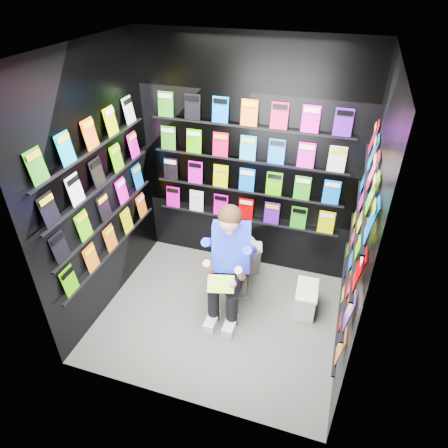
% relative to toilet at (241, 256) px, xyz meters
% --- Properties ---
extents(floor, '(2.40, 2.40, 0.00)m').
position_rel_toilet_xyz_m(floor, '(-0.06, -0.60, -0.37)').
color(floor, '#565654').
rests_on(floor, ground).
extents(ceiling, '(2.40, 2.40, 0.00)m').
position_rel_toilet_xyz_m(ceiling, '(-0.06, -0.60, 2.23)').
color(ceiling, white).
rests_on(ceiling, floor).
extents(wall_back, '(2.40, 0.04, 2.60)m').
position_rel_toilet_xyz_m(wall_back, '(-0.06, 0.40, 0.93)').
color(wall_back, black).
rests_on(wall_back, floor).
extents(wall_front, '(2.40, 0.04, 2.60)m').
position_rel_toilet_xyz_m(wall_front, '(-0.06, -1.60, 0.93)').
color(wall_front, black).
rests_on(wall_front, floor).
extents(wall_left, '(0.04, 2.00, 2.60)m').
position_rel_toilet_xyz_m(wall_left, '(-1.26, -0.60, 0.93)').
color(wall_left, black).
rests_on(wall_left, floor).
extents(wall_right, '(0.04, 2.00, 2.60)m').
position_rel_toilet_xyz_m(wall_right, '(1.14, -0.60, 0.93)').
color(wall_right, black).
rests_on(wall_right, floor).
extents(comics_back, '(2.10, 0.06, 1.37)m').
position_rel_toilet_xyz_m(comics_back, '(-0.06, 0.37, 0.94)').
color(comics_back, '#C20C40').
rests_on(comics_back, wall_back).
extents(comics_left, '(0.06, 1.70, 1.37)m').
position_rel_toilet_xyz_m(comics_left, '(-1.23, -0.60, 0.94)').
color(comics_left, '#C20C40').
rests_on(comics_left, wall_left).
extents(comics_right, '(0.06, 1.70, 1.37)m').
position_rel_toilet_xyz_m(comics_right, '(1.11, -0.60, 0.94)').
color(comics_right, '#C20C40').
rests_on(comics_right, wall_right).
extents(toilet, '(0.59, 0.83, 0.73)m').
position_rel_toilet_xyz_m(toilet, '(0.00, 0.00, 0.00)').
color(toilet, white).
rests_on(toilet, floor).
extents(longbox, '(0.22, 0.37, 0.27)m').
position_rel_toilet_xyz_m(longbox, '(0.77, -0.23, -0.23)').
color(longbox, white).
rests_on(longbox, floor).
extents(longbox_lid, '(0.24, 0.39, 0.03)m').
position_rel_toilet_xyz_m(longbox_lid, '(0.77, -0.23, -0.08)').
color(longbox_lid, white).
rests_on(longbox_lid, longbox).
extents(reader, '(0.67, 0.84, 1.36)m').
position_rel_toilet_xyz_m(reader, '(0.00, -0.38, 0.39)').
color(reader, '#081FEE').
rests_on(reader, toilet).
extents(held_comic, '(0.28, 0.20, 0.11)m').
position_rel_toilet_xyz_m(held_comic, '(0.00, -0.73, 0.21)').
color(held_comic, green).
rests_on(held_comic, reader).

